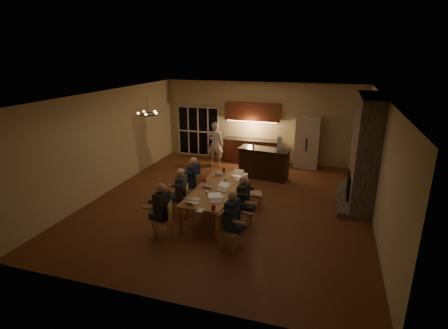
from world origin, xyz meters
TOP-DOWN VIEW (x-y plane):
  - floor at (0.00, 0.00)m, footprint 9.00×9.00m
  - back_wall at (0.00, 4.52)m, footprint 8.00×0.04m
  - left_wall at (-4.02, 0.00)m, footprint 0.04×9.00m
  - right_wall at (4.02, 0.00)m, footprint 0.04×9.00m
  - ceiling at (0.00, 0.00)m, footprint 8.00×9.00m
  - french_doors at (-2.70, 4.47)m, footprint 1.86×0.08m
  - fireplace at (3.70, 1.20)m, footprint 0.58×2.50m
  - kitchenette at (-0.30, 4.20)m, footprint 2.24×0.68m
  - refrigerator at (1.90, 4.15)m, footprint 0.90×0.68m
  - dining_table at (-0.14, -0.74)m, footprint 1.10×2.91m
  - bar_island at (0.56, 2.46)m, footprint 1.86×0.93m
  - chair_left_near at (-0.99, -2.38)m, footprint 0.55×0.55m
  - chair_left_mid at (-1.03, -1.23)m, footprint 0.55×0.55m
  - chair_left_far at (-1.00, -0.10)m, footprint 0.56×0.56m
  - chair_right_near at (0.75, -2.41)m, footprint 0.51×0.51m
  - chair_right_mid at (0.74, -1.25)m, footprint 0.44×0.44m
  - chair_right_far at (0.78, -0.10)m, footprint 0.56×0.56m
  - person_left_near at (-0.99, -2.35)m, footprint 0.71×0.71m
  - person_right_near at (0.76, -2.31)m, footprint 0.68×0.68m
  - person_left_mid at (-1.00, -1.20)m, footprint 0.70×0.70m
  - person_right_mid at (0.75, -1.27)m, footprint 0.64×0.64m
  - person_left_far at (-1.04, -0.16)m, footprint 0.67×0.67m
  - standing_person at (-1.55, 3.35)m, footprint 0.67×0.48m
  - chandelier at (-1.94, -1.05)m, footprint 0.52×0.52m
  - laptop_a at (-0.38, -1.85)m, footprint 0.41×0.39m
  - laptop_b at (0.12, -1.63)m, footprint 0.41×0.39m
  - laptop_c at (-0.39, -0.70)m, footprint 0.37×0.34m
  - laptop_d at (0.05, -0.85)m, footprint 0.39×0.36m
  - laptop_e at (-0.39, 0.37)m, footprint 0.41×0.39m
  - laptop_f at (0.15, 0.31)m, footprint 0.36×0.33m
  - mug_front at (-0.24, -1.25)m, footprint 0.09×0.09m
  - mug_mid at (-0.06, -0.18)m, footprint 0.07×0.07m
  - mug_back at (-0.50, 0.05)m, footprint 0.07×0.07m
  - redcup_near at (0.23, -2.09)m, footprint 0.10×0.10m
  - redcup_mid at (-0.62, -0.42)m, footprint 0.09×0.09m
  - can_silver at (-0.09, -1.43)m, footprint 0.07×0.07m
  - can_cola at (-0.34, 0.58)m, footprint 0.07×0.07m
  - plate_near at (0.17, -1.33)m, footprint 0.23×0.23m
  - plate_left at (-0.40, -1.66)m, footprint 0.24×0.24m
  - plate_far at (0.29, 0.04)m, footprint 0.28×0.28m
  - notepad at (-0.05, -2.22)m, footprint 0.18×0.24m
  - bar_bottle at (0.13, 2.59)m, footprint 0.08×0.08m
  - bar_blender at (1.08, 2.45)m, footprint 0.17×0.17m

SIDE VIEW (x-z plane):
  - floor at x=0.00m, z-range 0.00..0.00m
  - dining_table at x=-0.14m, z-range 0.00..0.75m
  - chair_left_near at x=-0.99m, z-range 0.00..0.89m
  - chair_left_mid at x=-1.03m, z-range 0.00..0.89m
  - chair_left_far at x=-1.00m, z-range 0.00..0.89m
  - chair_right_near at x=0.75m, z-range 0.00..0.89m
  - chair_right_mid at x=0.74m, z-range 0.00..0.89m
  - chair_right_far at x=0.78m, z-range 0.00..0.89m
  - bar_island at x=0.56m, z-range 0.00..1.08m
  - person_left_near at x=-0.99m, z-range 0.00..1.38m
  - person_right_near at x=0.76m, z-range 0.00..1.38m
  - person_left_mid at x=-1.00m, z-range 0.00..1.38m
  - person_right_mid at x=0.75m, z-range 0.00..1.38m
  - person_left_far at x=-1.04m, z-range 0.00..1.38m
  - notepad at x=-0.05m, z-range 0.75..0.76m
  - plate_near at x=0.17m, z-range 0.75..0.77m
  - plate_left at x=-0.40m, z-range 0.75..0.77m
  - plate_far at x=0.29m, z-range 0.75..0.77m
  - mug_front at x=-0.24m, z-range 0.75..0.85m
  - mug_mid at x=-0.06m, z-range 0.75..0.85m
  - mug_back at x=-0.50m, z-range 0.75..0.85m
  - redcup_near at x=0.23m, z-range 0.75..0.87m
  - redcup_mid at x=-0.62m, z-range 0.75..0.87m
  - can_silver at x=-0.09m, z-range 0.75..0.87m
  - can_cola at x=-0.34m, z-range 0.75..0.87m
  - laptop_a at x=-0.38m, z-range 0.75..0.98m
  - laptop_b at x=0.12m, z-range 0.75..0.98m
  - laptop_c at x=-0.39m, z-range 0.75..0.98m
  - laptop_d at x=0.05m, z-range 0.75..0.98m
  - laptop_e at x=-0.39m, z-range 0.75..0.98m
  - laptop_f at x=0.15m, z-range 0.75..0.98m
  - standing_person at x=-1.55m, z-range 0.00..1.73m
  - refrigerator at x=1.90m, z-range 0.00..2.00m
  - french_doors at x=-2.70m, z-range 0.00..2.10m
  - kitchenette at x=-0.30m, z-range 0.00..2.40m
  - bar_bottle at x=0.13m, z-range 1.08..1.32m
  - bar_blender at x=1.08m, z-range 1.08..1.55m
  - back_wall at x=0.00m, z-range 0.00..3.20m
  - left_wall at x=-4.02m, z-range 0.00..3.20m
  - right_wall at x=4.02m, z-range 0.00..3.20m
  - fireplace at x=3.70m, z-range 0.00..3.20m
  - chandelier at x=-1.94m, z-range 2.73..2.77m
  - ceiling at x=0.00m, z-range 3.20..3.24m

